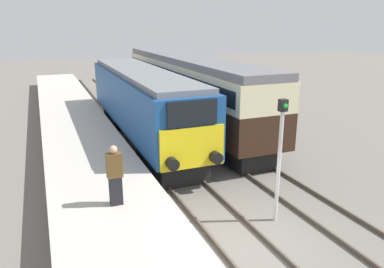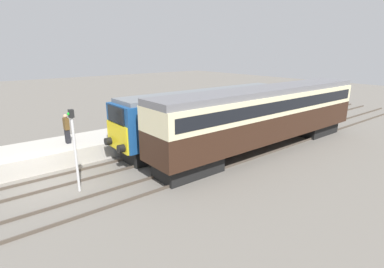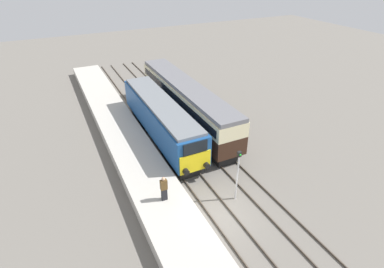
{
  "view_description": "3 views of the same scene",
  "coord_description": "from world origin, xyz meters",
  "views": [
    {
      "loc": [
        -4.86,
        -7.91,
        6.11
      ],
      "look_at": [
        0.0,
        3.97,
        2.28
      ],
      "focal_mm": 35.0,
      "sensor_mm": 36.0,
      "label": 1
    },
    {
      "loc": [
        15.24,
        -2.96,
        6.53
      ],
      "look_at": [
        1.7,
        7.97,
        1.6
      ],
      "focal_mm": 28.0,
      "sensor_mm": 36.0,
      "label": 2
    },
    {
      "loc": [
        -7.97,
        -11.85,
        14.62
      ],
      "look_at": [
        1.7,
        7.97,
        1.6
      ],
      "focal_mm": 28.0,
      "sensor_mm": 36.0,
      "label": 3
    }
  ],
  "objects": [
    {
      "name": "platform_left",
      "position": [
        -3.3,
        8.0,
        0.5
      ],
      "size": [
        3.5,
        50.0,
        1.0
      ],
      "color": "#B7B2A8",
      "rests_on": "ground_plane"
    },
    {
      "name": "passenger_carriage",
      "position": [
        3.4,
        12.86,
        2.53
      ],
      "size": [
        2.75,
        17.37,
        4.21
      ],
      "color": "black",
      "rests_on": "ground_plane"
    },
    {
      "name": "person_on_platform",
      "position": [
        -3.15,
        2.13,
        1.9
      ],
      "size": [
        0.44,
        0.26,
        1.81
      ],
      "color": "black",
      "rests_on": "platform_left"
    },
    {
      "name": "locomotive",
      "position": [
        0.0,
        10.85,
        2.13
      ],
      "size": [
        2.7,
        14.26,
        3.8
      ],
      "color": "black",
      "rests_on": "ground_plane"
    },
    {
      "name": "rails_near_track",
      "position": [
        0.0,
        5.0,
        0.07
      ],
      "size": [
        1.51,
        60.0,
        0.14
      ],
      "color": "#4C4238",
      "rests_on": "ground_plane"
    },
    {
      "name": "rails_far_track",
      "position": [
        3.4,
        5.0,
        0.07
      ],
      "size": [
        1.5,
        60.0,
        0.14
      ],
      "color": "#4C4238",
      "rests_on": "ground_plane"
    },
    {
      "name": "signal_post",
      "position": [
        1.7,
        1.04,
        2.35
      ],
      "size": [
        0.24,
        0.28,
        3.96
      ],
      "color": "silver",
      "rests_on": "ground_plane"
    },
    {
      "name": "ground_plane",
      "position": [
        0.0,
        0.0,
        0.0
      ],
      "size": [
        120.0,
        120.0,
        0.0
      ],
      "primitive_type": "plane",
      "color": "slate"
    }
  ]
}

